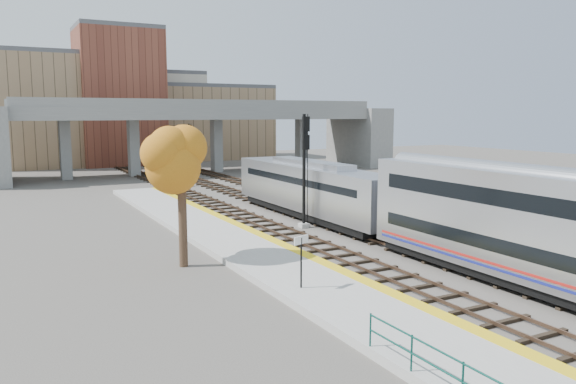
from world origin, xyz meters
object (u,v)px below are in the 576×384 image
car_b (335,174)px  car_c (339,172)px  signal_mast_near (304,170)px  tree (181,162)px  car_a (328,183)px  signal_mast_mid (304,166)px  signal_mast_far (190,156)px  locomotive (311,188)px

car_b → car_c: car_b is taller
signal_mast_near → tree: 11.84m
tree → car_a: tree is taller
signal_mast_mid → car_c: signal_mast_mid is taller
signal_mast_near → tree: size_ratio=1.07×
signal_mast_far → signal_mast_near: bearing=-90.0°
car_a → car_c: size_ratio=0.90×
signal_mast_mid → car_c: size_ratio=1.90×
signal_mast_mid → tree: (-14.42, -12.93, 1.84)m
locomotive → signal_mast_far: bearing=95.5°
signal_mast_far → car_b: 17.24m
signal_mast_near → car_c: 31.55m
signal_mast_far → tree: tree is taller
tree → locomotive: bearing=34.0°
car_a → car_c: car_a is taller
signal_mast_near → car_c: bearing=52.6°
signal_mast_mid → signal_mast_far: size_ratio=1.05×
signal_mast_near → signal_mast_mid: (4.10, 7.29, -0.46)m
signal_mast_mid → car_b: size_ratio=1.85×
signal_mast_far → car_a: size_ratio=1.99×
locomotive → car_a: size_ratio=5.66×
tree → car_a: size_ratio=2.14×
locomotive → tree: tree is taller
car_b → signal_mast_far: bearing=138.8°
tree → car_c: bearing=46.1°
signal_mast_mid → car_c: bearing=49.6°
car_b → signal_mast_mid: bearing=-163.6°
car_a → signal_mast_mid: bearing=-130.8°
locomotive → tree: 15.28m
signal_mast_near → car_b: 28.28m
signal_mast_mid → car_a: (8.10, 9.17, -2.89)m
signal_mast_mid → car_a: 12.57m
car_a → car_b: car_b is taller
locomotive → signal_mast_far: (-2.10, 22.01, 0.98)m
signal_mast_far → locomotive: bearing=-84.5°
car_a → car_b: bearing=52.6°
car_b → car_c: bearing=15.1°
car_a → car_c: 10.89m
signal_mast_mid → car_c: 23.30m
signal_mast_far → car_c: 19.26m
signal_mast_far → tree: (-10.32, -30.37, 2.09)m
car_c → signal_mast_near: bearing=-98.6°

